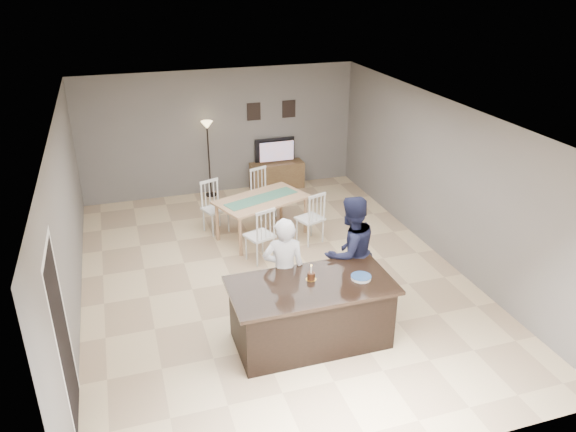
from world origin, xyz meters
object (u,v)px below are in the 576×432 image
object	(u,v)px
woman	(284,272)
birthday_cake	(311,276)
kitchen_island	(311,312)
dining_table	(262,205)
television	(276,151)
man	(350,253)
floor_lamp	(208,139)
plate_stack	(361,277)
tv_console	(277,175)

from	to	relation	value
woman	birthday_cake	xyz separation A→B (m)	(0.23, -0.44, 0.14)
kitchen_island	woman	bearing A→B (deg)	110.13
dining_table	television	bearing A→B (deg)	47.08
man	dining_table	size ratio (longest dim) A/B	0.77
kitchen_island	floor_lamp	distance (m)	5.66
kitchen_island	plate_stack	size ratio (longest dim) A/B	7.93
man	floor_lamp	world-z (taller)	man
woman	dining_table	distance (m)	2.77
television	kitchen_island	bearing A→B (deg)	77.99
tv_console	birthday_cake	distance (m)	5.63
birthday_cake	man	bearing A→B (deg)	35.57
tv_console	dining_table	world-z (taller)	dining_table
tv_console	woman	distance (m)	5.24
woman	dining_table	xyz separation A→B (m)	(0.42, 2.73, -0.18)
television	plate_stack	world-z (taller)	television
kitchen_island	plate_stack	xyz separation A→B (m)	(0.67, -0.08, 0.47)
plate_stack	dining_table	bearing A→B (deg)	97.56
woman	dining_table	size ratio (longest dim) A/B	0.72
television	birthday_cake	world-z (taller)	television
floor_lamp	man	bearing A→B (deg)	-76.66
tv_console	floor_lamp	bearing A→B (deg)	179.25
kitchen_island	television	world-z (taller)	television
woman	man	xyz separation A→B (m)	(1.05, 0.14, 0.06)
television	dining_table	distance (m)	2.57
television	floor_lamp	size ratio (longest dim) A/B	0.55
dining_table	woman	bearing A→B (deg)	-119.25
woman	man	size ratio (longest dim) A/B	0.93
man	floor_lamp	size ratio (longest dim) A/B	1.04
kitchen_island	television	distance (m)	5.78
tv_console	man	distance (m)	4.93
tv_console	plate_stack	world-z (taller)	plate_stack
dining_table	floor_lamp	world-z (taller)	floor_lamp
woman	birthday_cake	size ratio (longest dim) A/B	7.42
plate_stack	floor_lamp	size ratio (longest dim) A/B	0.16
plate_stack	man	bearing A→B (deg)	76.99
tv_console	plate_stack	bearing A→B (deg)	-95.38
birthday_cake	tv_console	bearing A→B (deg)	77.94
kitchen_island	plate_stack	bearing A→B (deg)	-6.73
woman	man	bearing A→B (deg)	-159.96
television	birthday_cake	xyz separation A→B (m)	(-1.17, -5.53, 0.09)
tv_console	dining_table	bearing A→B (deg)	-113.11
plate_stack	dining_table	world-z (taller)	dining_table
tv_console	woman	size ratio (longest dim) A/B	0.74
birthday_cake	floor_lamp	bearing A→B (deg)	93.67
television	man	bearing A→B (deg)	85.90
plate_stack	television	bearing A→B (deg)	84.68
birthday_cake	dining_table	distance (m)	3.20
woman	birthday_cake	bearing A→B (deg)	130.42
television	tv_console	bearing A→B (deg)	90.00
birthday_cake	dining_table	xyz separation A→B (m)	(0.19, 3.17, -0.32)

